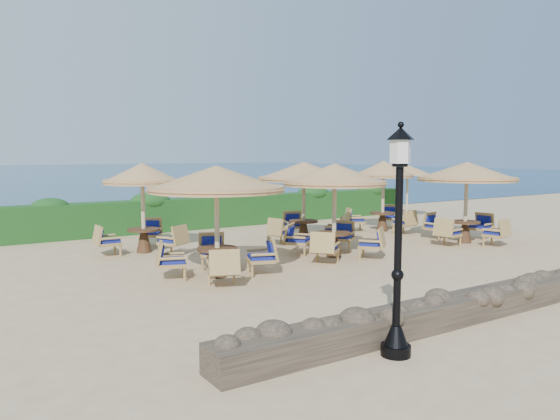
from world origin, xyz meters
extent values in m
plane|color=tan|center=(0.00, 0.00, 0.00)|extent=(120.00, 120.00, 0.00)
plane|color=navy|center=(0.00, 70.00, 0.00)|extent=(160.00, 160.00, 0.00)
cube|color=#133E14|center=(0.00, 7.20, 0.60)|extent=(18.00, 0.90, 1.20)
cube|color=brown|center=(0.00, -6.20, 0.22)|extent=(15.00, 0.65, 0.44)
cylinder|color=black|center=(-4.80, -6.80, 0.08)|extent=(0.44, 0.44, 0.16)
cone|color=black|center=(-4.80, -6.80, 0.30)|extent=(0.36, 0.36, 0.30)
cylinder|color=black|center=(-4.80, -6.80, 1.55)|extent=(0.11, 0.11, 2.40)
cylinder|color=silver|center=(-4.80, -6.80, 2.98)|extent=(0.30, 0.30, 0.36)
cone|color=black|center=(-4.80, -6.80, 3.22)|extent=(0.40, 0.40, 0.18)
cylinder|color=#C9B88E|center=(7.80, 5.20, 1.10)|extent=(0.10, 0.10, 2.20)
cone|color=#9F7042|center=(7.80, 5.20, 2.18)|extent=(2.30, 2.30, 0.45)
cylinder|color=#C9B88E|center=(-4.72, -0.82, 1.20)|extent=(0.12, 0.12, 2.40)
cone|color=#9F7042|center=(-4.72, -0.82, 2.38)|extent=(3.25, 3.25, 0.55)
cylinder|color=#9F7042|center=(-4.72, -0.82, 2.10)|extent=(3.19, 3.19, 0.14)
cylinder|color=#4A2F1A|center=(-4.72, -0.82, 0.68)|extent=(0.96, 0.96, 0.06)
cone|color=#4A2F1A|center=(-4.72, -0.82, 0.33)|extent=(0.44, 0.44, 0.64)
cylinder|color=#C9B88E|center=(-0.81, -0.34, 1.20)|extent=(0.12, 0.12, 2.40)
cone|color=#9F7042|center=(-0.81, -0.34, 2.38)|extent=(2.93, 2.93, 0.55)
cylinder|color=#9F7042|center=(-0.81, -0.34, 2.10)|extent=(2.87, 2.87, 0.14)
cylinder|color=#4A2F1A|center=(-0.81, -0.34, 0.68)|extent=(0.96, 0.96, 0.06)
cone|color=#4A2F1A|center=(-0.81, -0.34, 0.33)|extent=(0.44, 0.44, 0.64)
cylinder|color=#C9B88E|center=(4.37, -0.72, 1.20)|extent=(0.12, 0.12, 2.40)
cone|color=#9F7042|center=(4.37, -0.72, 2.38)|extent=(3.20, 3.20, 0.55)
cylinder|color=#9F7042|center=(4.37, -0.72, 2.10)|extent=(3.13, 3.13, 0.14)
cylinder|color=#4A2F1A|center=(4.37, -0.72, 0.68)|extent=(0.96, 0.96, 0.06)
cone|color=#4A2F1A|center=(4.37, -0.72, 0.33)|extent=(0.44, 0.44, 0.64)
cylinder|color=#C9B88E|center=(-5.11, 3.30, 1.20)|extent=(0.12, 0.12, 2.40)
cone|color=#9F7042|center=(-5.11, 3.30, 2.38)|extent=(2.28, 2.28, 0.55)
cylinder|color=#9F7042|center=(-5.11, 3.30, 2.10)|extent=(2.23, 2.23, 0.14)
cylinder|color=#4A2F1A|center=(-5.11, 3.30, 0.68)|extent=(0.96, 0.96, 0.06)
cone|color=#4A2F1A|center=(-5.11, 3.30, 0.33)|extent=(0.44, 0.44, 0.64)
cylinder|color=#C9B88E|center=(0.03, 2.34, 1.20)|extent=(0.12, 0.12, 2.40)
cone|color=#9F7042|center=(0.03, 2.34, 2.38)|extent=(3.08, 3.08, 0.55)
cylinder|color=#9F7042|center=(0.03, 2.34, 2.10)|extent=(3.01, 3.01, 0.14)
cylinder|color=#4A2F1A|center=(0.03, 2.34, 0.68)|extent=(0.96, 0.96, 0.06)
cone|color=#4A2F1A|center=(0.03, 2.34, 0.33)|extent=(0.44, 0.44, 0.64)
cylinder|color=#C9B88E|center=(3.97, 2.73, 1.20)|extent=(0.12, 0.12, 2.40)
cone|color=#9F7042|center=(3.97, 2.73, 2.38)|extent=(2.27, 2.27, 0.55)
cylinder|color=#9F7042|center=(3.97, 2.73, 2.10)|extent=(2.23, 2.23, 0.14)
cylinder|color=#4A2F1A|center=(3.97, 2.73, 0.68)|extent=(0.96, 0.96, 0.06)
cone|color=#4A2F1A|center=(3.97, 2.73, 0.33)|extent=(0.44, 0.44, 0.64)
camera|label=1|loc=(-10.40, -12.35, 2.95)|focal=35.00mm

